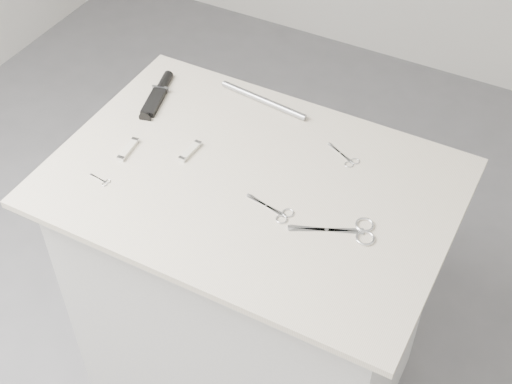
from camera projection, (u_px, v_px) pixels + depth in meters
The scene contains 11 objects.
ground at pixel (253, 374), 2.42m from camera, with size 4.00×4.00×0.01m, color slate.
plinth at pixel (252, 294), 2.10m from camera, with size 0.90×0.60×0.90m, color beige.
display_board at pixel (252, 183), 1.77m from camera, with size 1.00×0.70×0.02m, color beige.
large_shears at pixel (351, 231), 1.64m from camera, with size 0.20×0.13×0.01m.
embroidery_scissors_a at pixel (277, 212), 1.69m from camera, with size 0.13×0.06×0.00m.
embroidery_scissors_b at pixel (346, 158), 1.82m from camera, with size 0.10×0.07×0.00m.
tiny_scissors at pixel (102, 180), 1.76m from camera, with size 0.06×0.03×0.00m.
sheathed_knife at pixel (159, 93), 2.01m from camera, with size 0.08×0.19×0.02m.
pocket_knife_a at pixel (128, 149), 1.84m from camera, with size 0.03×0.09×0.01m.
pocket_knife_b at pixel (190, 151), 1.83m from camera, with size 0.02×0.08×0.01m.
metal_rail at pixel (263, 100), 1.98m from camera, with size 0.02×0.02×0.27m, color #999CA2.
Camera 1 is at (0.60, -1.11, 2.15)m, focal length 50.00 mm.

